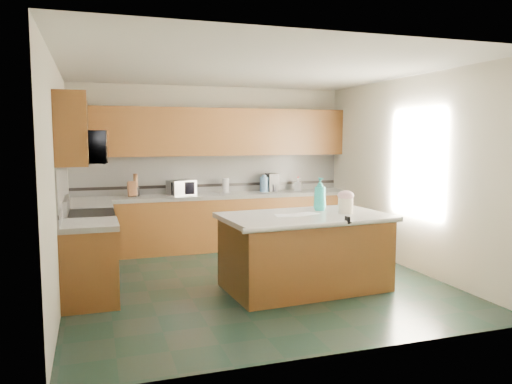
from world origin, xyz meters
name	(u,v)px	position (x,y,z in m)	size (l,w,h in m)	color
floor	(253,281)	(0.00, 0.00, 0.00)	(4.60, 4.60, 0.00)	black
ceiling	(253,68)	(0.00, 0.00, 2.70)	(4.60, 4.60, 0.00)	white
wall_back	(212,167)	(0.00, 2.32, 1.35)	(4.60, 0.04, 2.70)	beige
wall_front	(340,199)	(0.00, -2.32, 1.35)	(4.60, 0.04, 2.70)	beige
wall_left	(57,182)	(-2.32, 0.00, 1.35)	(0.04, 4.60, 2.70)	beige
wall_right	(410,173)	(2.32, 0.00, 1.35)	(0.04, 4.60, 2.70)	beige
back_base_cab	(216,223)	(0.00, 2.00, 0.43)	(4.60, 0.60, 0.86)	#301E0C
back_countertop	(216,196)	(0.00, 2.00, 0.89)	(4.60, 0.64, 0.06)	white
back_upper_cab	(214,132)	(0.00, 2.13, 1.94)	(4.60, 0.33, 0.78)	#301E0C
back_backsplash	(212,174)	(0.00, 2.29, 1.24)	(4.60, 0.02, 0.63)	silver
back_accent_band	(212,185)	(0.00, 2.28, 1.04)	(4.60, 0.01, 0.05)	black
left_base_cab_rear	(90,239)	(-2.00, 1.29, 0.43)	(0.60, 0.82, 0.86)	#301E0C
left_counter_rear	(89,207)	(-2.00, 1.29, 0.89)	(0.64, 0.82, 0.06)	white
left_base_cab_front	(90,265)	(-2.00, -0.24, 0.43)	(0.60, 0.72, 0.86)	#301E0C
left_counter_front	(88,225)	(-2.00, -0.24, 0.89)	(0.64, 0.72, 0.06)	white
left_backsplash	(63,188)	(-2.29, 0.55, 1.24)	(0.02, 2.30, 0.63)	silver
left_accent_band	(64,203)	(-2.28, 0.55, 1.04)	(0.01, 2.30, 0.05)	black
left_upper_cab_rear	(76,131)	(-2.13, 1.42, 1.94)	(0.33, 1.09, 0.78)	#301E0C
left_upper_cab_front	(71,129)	(-2.13, -0.24, 1.94)	(0.33, 0.72, 0.78)	#301E0C
range_body	(90,250)	(-2.00, 0.50, 0.44)	(0.60, 0.76, 0.88)	#B7B7BC
range_oven_door	(114,252)	(-1.71, 0.50, 0.40)	(0.02, 0.68, 0.55)	black
range_cooktop	(88,214)	(-2.00, 0.50, 0.90)	(0.62, 0.78, 0.04)	black
range_handle	(115,222)	(-1.68, 0.50, 0.78)	(0.02, 0.02, 0.66)	#B7B7BC
range_backguard	(66,206)	(-2.26, 0.50, 1.02)	(0.06, 0.76, 0.18)	#B7B7BC
microwave	(86,147)	(-2.00, 0.50, 1.73)	(0.73, 0.50, 0.41)	#B7B7BC
island_base	(305,254)	(0.51, -0.48, 0.43)	(1.89, 1.08, 0.86)	#301E0C
island_top	(305,217)	(0.51, -0.48, 0.89)	(1.99, 1.18, 0.06)	white
island_bullnose	(327,225)	(0.51, -1.07, 0.89)	(0.06, 0.06, 1.99)	white
treat_jar	(346,206)	(1.02, -0.55, 1.02)	(0.18, 0.18, 0.19)	#F1E6CA
treat_jar_lid	(346,195)	(1.02, -0.55, 1.14)	(0.20, 0.20, 0.13)	#D8A3A9
treat_jar_knob	(346,192)	(1.02, -0.55, 1.19)	(0.02, 0.02, 0.07)	tan
treat_jar_knob_end_l	(343,192)	(0.98, -0.55, 1.19)	(0.03, 0.03, 0.03)	tan
treat_jar_knob_end_r	(348,192)	(1.05, -0.55, 1.19)	(0.03, 0.03, 0.03)	tan
soap_bottle_island	(320,194)	(0.82, -0.22, 1.13)	(0.16, 0.16, 0.42)	#24ACA9
paper_sheet_a	(306,214)	(0.54, -0.44, 0.92)	(0.29, 0.22, 0.00)	white
paper_sheet_b	(288,215)	(0.28, -0.49, 0.92)	(0.30, 0.23, 0.00)	white
clamp_body	(347,220)	(0.77, -1.05, 0.93)	(0.03, 0.09, 0.08)	black
clamp_handle	(350,222)	(0.77, -1.10, 0.91)	(0.01, 0.01, 0.06)	black
knife_block	(132,189)	(-1.35, 2.05, 1.04)	(0.13, 0.11, 0.24)	#472814
utensil_crock	(136,192)	(-1.29, 2.08, 0.99)	(0.12, 0.12, 0.15)	black
utensil_bundle	(135,180)	(-1.29, 2.08, 1.17)	(0.07, 0.07, 0.21)	#472814
toaster_oven	(181,188)	(-0.57, 2.05, 1.04)	(0.41, 0.28, 0.24)	#B7B7BC
toaster_oven_door	(183,188)	(-0.57, 1.92, 1.04)	(0.37, 0.01, 0.20)	black
paper_towel	(226,186)	(0.19, 2.10, 1.04)	(0.11, 0.11, 0.24)	white
paper_towel_base	(226,192)	(0.19, 2.10, 0.93)	(0.16, 0.16, 0.01)	#B7B7BC
water_jug	(264,184)	(0.86, 2.06, 1.05)	(0.15, 0.15, 0.25)	#537EAB
water_jug_neck	(264,176)	(0.86, 2.06, 1.19)	(0.07, 0.07, 0.04)	#537EAB
coffee_maker	(272,182)	(1.01, 2.08, 1.08)	(0.18, 0.20, 0.31)	black
coffee_carafe	(273,188)	(1.01, 2.03, 0.98)	(0.13, 0.13, 0.13)	black
soap_bottle_back	(298,184)	(1.49, 2.05, 1.03)	(0.10, 0.10, 0.22)	white
soap_back_cap	(298,177)	(1.49, 2.05, 1.15)	(0.02, 0.02, 0.03)	red
window_light_proxy	(417,163)	(2.29, -0.20, 1.50)	(0.02, 1.40, 1.10)	white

